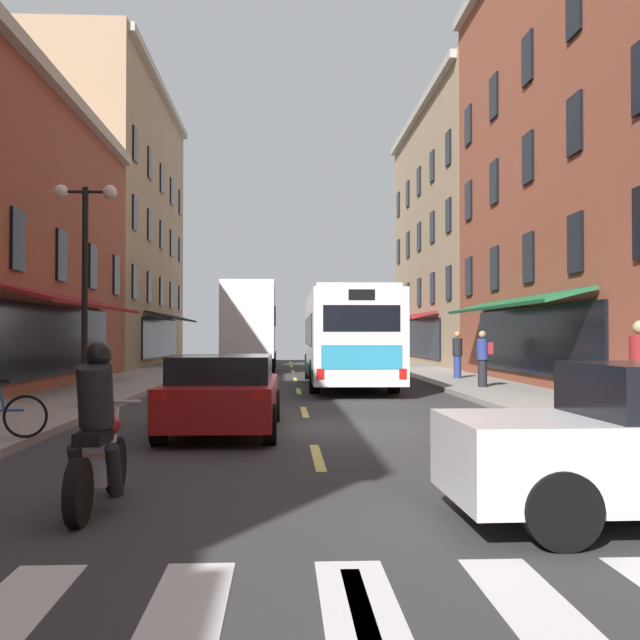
{
  "coord_description": "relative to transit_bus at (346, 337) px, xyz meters",
  "views": [
    {
      "loc": [
        -0.49,
        -14.56,
        1.72
      ],
      "look_at": [
        0.59,
        8.06,
        2.16
      ],
      "focal_mm": 43.9,
      "sensor_mm": 36.0,
      "label": 1
    }
  ],
  "objects": [
    {
      "name": "transit_bus",
      "position": [
        0.0,
        0.0,
        0.0
      ],
      "size": [
        2.75,
        12.12,
        3.16
      ],
      "color": "white",
      "rests_on": "ground"
    },
    {
      "name": "ground_plane",
      "position": [
        -1.67,
        -12.12,
        -1.71
      ],
      "size": [
        34.8,
        80.0,
        0.1
      ],
      "primitive_type": "cube",
      "color": "#333335"
    },
    {
      "name": "pedestrian_near",
      "position": [
        3.97,
        -3.03,
        -0.61
      ],
      "size": [
        0.52,
        0.37,
        1.72
      ],
      "rotation": [
        0.0,
        0.0,
        1.37
      ],
      "color": "black",
      "rests_on": "sidewalk_right"
    },
    {
      "name": "motorcycle_rider",
      "position": [
        -3.98,
        -18.85,
        -0.95
      ],
      "size": [
        0.62,
        2.07,
        1.66
      ],
      "color": "black",
      "rests_on": "ground"
    },
    {
      "name": "crosswalk_near",
      "position": [
        -1.67,
        -22.12,
        -1.66
      ],
      "size": [
        7.1,
        2.8,
        0.01
      ],
      "color": "silver",
      "rests_on": "ground"
    },
    {
      "name": "sedan_far",
      "position": [
        -3.67,
        20.22,
        -0.93
      ],
      "size": [
        1.99,
        4.48,
        1.45
      ],
      "color": "silver",
      "rests_on": "ground"
    },
    {
      "name": "pedestrian_far",
      "position": [
        4.28,
        1.82,
        -0.63
      ],
      "size": [
        0.36,
        0.36,
        1.72
      ],
      "rotation": [
        0.0,
        0.0,
        0.3
      ],
      "color": "navy",
      "rests_on": "sidewalk_right"
    },
    {
      "name": "pedestrian_mid",
      "position": [
        3.98,
        -13.54,
        -0.57
      ],
      "size": [
        0.36,
        0.36,
        1.84
      ],
      "rotation": [
        0.0,
        0.0,
        2.23
      ],
      "color": "maroon",
      "rests_on": "sidewalk_right"
    },
    {
      "name": "sidewalk_right",
      "position": [
        4.23,
        -12.12,
        -1.59
      ],
      "size": [
        3.0,
        80.0,
        0.14
      ],
      "primitive_type": "cube",
      "color": "gray",
      "rests_on": "ground"
    },
    {
      "name": "street_lamp_twin",
      "position": [
        -6.66,
        -8.7,
        1.26
      ],
      "size": [
        1.42,
        0.32,
        5.01
      ],
      "color": "black",
      "rests_on": "sidewalk_left"
    },
    {
      "name": "box_truck",
      "position": [
        -3.74,
        11.18,
        0.49
      ],
      "size": [
        2.49,
        7.71,
        4.19
      ],
      "color": "#B21E19",
      "rests_on": "ground"
    },
    {
      "name": "sedan_mid",
      "position": [
        -3.21,
        -12.73,
        -0.96
      ],
      "size": [
        2.0,
        4.72,
        1.37
      ],
      "color": "maroon",
      "rests_on": "ground"
    },
    {
      "name": "lane_centre_dashes",
      "position": [
        -1.67,
        -12.37,
        -1.66
      ],
      "size": [
        0.14,
        73.9,
        0.01
      ],
      "color": "#DBCC4C",
      "rests_on": "ground"
    }
  ]
}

